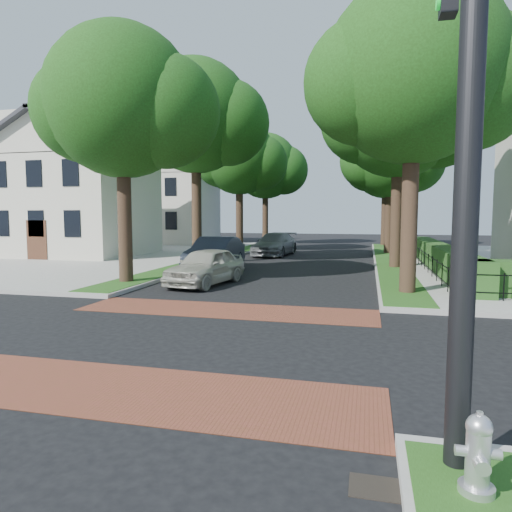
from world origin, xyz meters
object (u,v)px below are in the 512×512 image
(parked_car_middle, at_px, (215,254))
(fire_hydrant, at_px, (478,456))
(parked_car_rear, at_px, (275,244))
(traffic_signal, at_px, (447,41))
(parked_car_front, at_px, (206,266))

(parked_car_middle, relative_size, fire_hydrant, 6.23)
(parked_car_middle, relative_size, parked_car_rear, 0.95)
(traffic_signal, bearing_deg, parked_car_middle, 116.40)
(parked_car_rear, xyz_separation_m, fire_hydrant, (7.50, -26.96, -0.25))
(parked_car_front, bearing_deg, traffic_signal, -50.11)
(parked_car_middle, height_order, parked_car_rear, parked_car_middle)
(parked_car_middle, xyz_separation_m, parked_car_rear, (1.30, 9.16, -0.06))
(parked_car_front, bearing_deg, parked_car_middle, 113.88)
(traffic_signal, xyz_separation_m, fire_hydrant, (0.31, -0.71, -4.16))
(parked_car_rear, height_order, fire_hydrant, parked_car_rear)
(traffic_signal, bearing_deg, fire_hydrant, -66.15)
(parked_car_rear, bearing_deg, parked_car_front, -85.44)
(parked_car_rear, relative_size, fire_hydrant, 6.55)
(traffic_signal, relative_size, parked_car_front, 1.79)
(parked_car_front, relative_size, parked_car_middle, 0.86)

